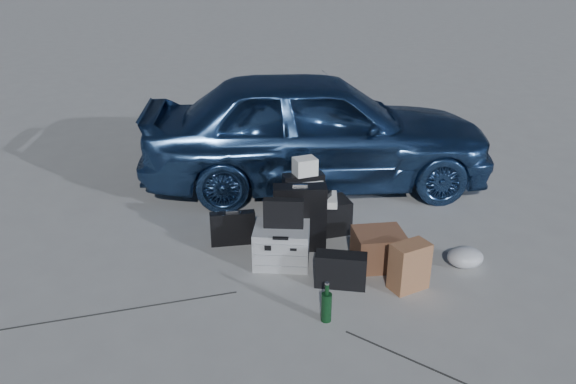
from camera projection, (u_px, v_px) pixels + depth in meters
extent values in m
plane|color=#A4A5A0|center=(313.00, 279.00, 5.00)|extent=(60.00, 60.00, 0.00)
imported|color=#32568C|center=(316.00, 129.00, 6.75)|extent=(4.30, 2.09, 1.41)
cube|color=#AAACAF|center=(282.00, 245.00, 5.19)|extent=(0.52, 0.43, 0.37)
cube|color=black|center=(284.00, 213.00, 5.08)|extent=(0.37, 0.10, 0.27)
cube|color=black|center=(233.00, 228.00, 5.53)|extent=(0.45, 0.18, 0.34)
cube|color=black|center=(300.00, 218.00, 5.38)|extent=(0.52, 0.22, 0.66)
cube|color=black|center=(303.00, 197.00, 6.01)|extent=(0.46, 0.26, 0.52)
cube|color=white|center=(305.00, 166.00, 5.86)|extent=(0.28, 0.26, 0.18)
cube|color=black|center=(315.00, 218.00, 5.73)|extent=(0.77, 0.51, 0.36)
cube|color=white|center=(316.00, 199.00, 5.62)|extent=(0.42, 0.32, 0.07)
cube|color=black|center=(316.00, 194.00, 5.59)|extent=(0.32, 0.28, 0.06)
cube|color=#976341|center=(409.00, 266.00, 4.78)|extent=(0.37, 0.33, 0.43)
cube|color=brown|center=(378.00, 249.00, 5.16)|extent=(0.50, 0.46, 0.33)
ellipsoid|color=silver|center=(465.00, 257.00, 5.17)|extent=(0.40, 0.36, 0.19)
cube|color=black|center=(341.00, 270.00, 4.84)|extent=(0.46, 0.22, 0.31)
cylinder|color=black|center=(326.00, 302.00, 4.38)|extent=(0.10, 0.10, 0.34)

